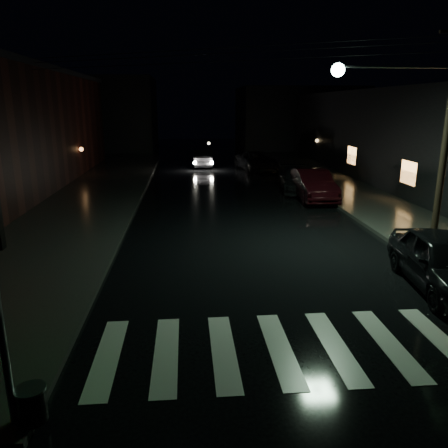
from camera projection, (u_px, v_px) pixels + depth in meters
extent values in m
plane|color=black|center=(165.00, 368.00, 8.59)|extent=(120.00, 120.00, 0.00)
cube|color=#282826|center=(76.00, 208.00, 21.61)|extent=(6.00, 44.00, 0.15)
cube|color=#282826|center=(369.00, 202.00, 22.86)|extent=(4.00, 44.00, 0.15)
cube|color=black|center=(93.00, 114.00, 49.95)|extent=(14.00, 10.00, 8.00)
cube|color=black|center=(298.00, 118.00, 52.08)|extent=(14.00, 10.00, 7.00)
cube|color=beige|center=(307.00, 347.00, 9.32)|extent=(9.00, 3.00, 0.01)
cylinder|color=black|center=(32.00, 406.00, 6.87)|extent=(0.44, 0.44, 0.55)
cylinder|color=slate|center=(30.00, 389.00, 6.80)|extent=(0.48, 0.48, 0.04)
cylinder|color=black|center=(447.00, 130.00, 15.02)|extent=(0.24, 0.24, 8.00)
cylinder|color=slate|center=(398.00, 67.00, 14.31)|extent=(4.00, 0.08, 0.08)
sphere|color=#BFFFD8|center=(338.00, 70.00, 14.17)|extent=(0.44, 0.44, 0.44)
imported|color=black|center=(444.00, 262.00, 12.14)|extent=(2.39, 4.83, 1.58)
imported|color=black|center=(313.00, 185.00, 23.70)|extent=(1.82, 4.97, 1.62)
imported|color=black|center=(297.00, 180.00, 26.08)|extent=(2.45, 4.92, 1.37)
imported|color=black|center=(257.00, 161.00, 34.30)|extent=(3.13, 5.57, 1.47)
imported|color=black|center=(203.00, 158.00, 36.37)|extent=(1.66, 4.38, 1.43)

